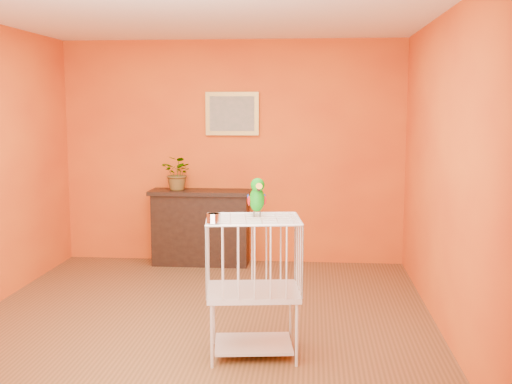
# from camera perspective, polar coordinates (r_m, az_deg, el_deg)

# --- Properties ---
(ground) EXTENTS (4.50, 4.50, 0.00)m
(ground) POSITION_cam_1_polar(r_m,az_deg,el_deg) (5.61, -4.93, -11.52)
(ground) COLOR brown
(ground) RESTS_ON ground
(room_shell) EXTENTS (4.50, 4.50, 4.50)m
(room_shell) POSITION_cam_1_polar(r_m,az_deg,el_deg) (5.30, -5.13, 4.87)
(room_shell) COLOR orange
(room_shell) RESTS_ON ground
(console_cabinet) EXTENTS (1.17, 0.42, 0.87)m
(console_cabinet) POSITION_cam_1_polar(r_m,az_deg,el_deg) (7.50, -4.93, -3.14)
(console_cabinet) COLOR black
(console_cabinet) RESTS_ON ground
(potted_plant) EXTENTS (0.48, 0.50, 0.31)m
(potted_plant) POSITION_cam_1_polar(r_m,az_deg,el_deg) (7.48, -6.89, 1.36)
(potted_plant) COLOR #26722D
(potted_plant) RESTS_ON console_cabinet
(framed_picture) EXTENTS (0.62, 0.04, 0.50)m
(framed_picture) POSITION_cam_1_polar(r_m,az_deg,el_deg) (7.49, -2.14, 6.97)
(framed_picture) COLOR #AC8A3D
(framed_picture) RESTS_ON room_shell
(birdcage) EXTENTS (0.73, 0.59, 1.03)m
(birdcage) POSITION_cam_1_polar(r_m,az_deg,el_deg) (4.76, -0.25, -8.25)
(birdcage) COLOR beige
(birdcage) RESTS_ON ground
(feed_cup) EXTENTS (0.10, 0.10, 0.07)m
(feed_cup) POSITION_cam_1_polar(r_m,az_deg,el_deg) (4.44, -3.78, -2.33)
(feed_cup) COLOR silver
(feed_cup) RESTS_ON birdcage
(parrot) EXTENTS (0.15, 0.26, 0.29)m
(parrot) POSITION_cam_1_polar(r_m,az_deg,el_deg) (4.70, 0.09, -0.42)
(parrot) COLOR #59544C
(parrot) RESTS_ON birdcage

